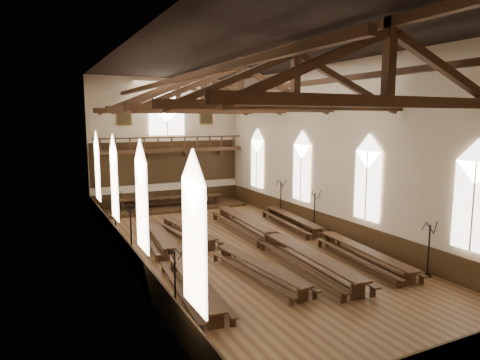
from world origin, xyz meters
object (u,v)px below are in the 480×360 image
object	(u,v)px
high_table	(171,198)
refectory_row_a	(173,255)
dais	(171,207)
candelabrum_left_mid	(131,242)
candelabrum_left_near	(175,296)
refectory_row_d	(324,233)
refectory_row_c	(273,237)
candelabrum_right_near	(428,260)
candelabrum_left_far	(116,223)
candelabrum_right_far	(281,207)
refectory_row_b	(217,246)
candelabrum_right_mid	(314,219)

from	to	relation	value
high_table	refectory_row_a	bearing A→B (deg)	-106.88
dais	candelabrum_left_mid	world-z (taller)	candelabrum_left_mid
candelabrum_left_near	refectory_row_d	bearing A→B (deg)	26.01
refectory_row_c	candelabrum_left_mid	world-z (taller)	candelabrum_left_mid
high_table	candelabrum_left_near	distance (m)	18.24
refectory_row_a	candelabrum_right_near	bearing A→B (deg)	-33.49
dais	high_table	distance (m)	0.72
candelabrum_left_near	candelabrum_left_far	bearing A→B (deg)	90.00
candelabrum_right_far	dais	bearing A→B (deg)	131.89
candelabrum_right_near	candelabrum_right_far	world-z (taller)	candelabrum_right_far
refectory_row_a	refectory_row_d	size ratio (longest dim) A/B	0.98
refectory_row_c	candelabrum_left_near	bearing A→B (deg)	-143.00
refectory_row_d	candelabrum_left_near	distance (m)	11.39
refectory_row_c	candelabrum_right_near	size ratio (longest dim) A/B	6.17
dais	candelabrum_right_near	bearing A→B (deg)	-72.69
refectory_row_c	candelabrum_left_near	size ratio (longest dim) A/B	6.12
refectory_row_b	candelabrum_left_far	world-z (taller)	candelabrum_left_far
refectory_row_c	candelabrum_left_mid	bearing A→B (deg)	167.07
refectory_row_c	candelabrum_left_mid	size ratio (longest dim) A/B	5.46
candelabrum_left_near	candelabrum_right_near	bearing A→B (deg)	-6.46
dais	candelabrum_left_mid	bearing A→B (deg)	-116.79
candelabrum_left_far	dais	bearing A→B (deg)	49.61
refectory_row_c	refectory_row_d	world-z (taller)	refectory_row_c
refectory_row_c	dais	xyz separation A→B (m)	(-1.88, 12.08, -0.50)
candelabrum_left_near	candelabrum_left_mid	size ratio (longest dim) A/B	0.89
candelabrum_right_far	high_table	bearing A→B (deg)	131.89
high_table	candelabrum_right_mid	world-z (taller)	candelabrum_right_mid
candelabrum_left_near	candelabrum_right_mid	distance (m)	13.16
refectory_row_b	high_table	distance (m)	11.99
candelabrum_left_far	refectory_row_a	bearing A→B (deg)	-76.24
refectory_row_c	candelabrum_right_near	world-z (taller)	candelabrum_right_near
dais	candelabrum_right_far	xyz separation A→B (m)	(5.83, -6.50, 0.72)
high_table	candelabrum_right_near	distance (m)	19.60
candelabrum_left_far	candelabrum_right_mid	world-z (taller)	candelabrum_left_far
candelabrum_right_near	candelabrum_right_mid	bearing A→B (deg)	90.00
high_table	candelabrum_right_near	world-z (taller)	candelabrum_right_near
dais	refectory_row_c	bearing A→B (deg)	-81.17
refectory_row_c	candelabrum_right_mid	xyz separation A→B (m)	(3.96, 1.68, 0.18)
candelabrum_left_near	candelabrum_left_far	world-z (taller)	candelabrum_left_far
refectory_row_a	candelabrum_left_far	size ratio (longest dim) A/B	5.14
refectory_row_d	candelabrum_left_near	world-z (taller)	candelabrum_left_near
refectory_row_c	candelabrum_right_far	bearing A→B (deg)	54.64
refectory_row_d	candelabrum_right_mid	size ratio (longest dim) A/B	5.55
candelabrum_right_far	refectory_row_d	bearing A→B (deg)	-98.23
candelabrum_left_mid	candelabrum_right_near	xyz separation A→B (m)	(11.10, -8.28, -0.10)
refectory_row_b	dais	size ratio (longest dim) A/B	1.22
refectory_row_a	refectory_row_c	xyz separation A→B (m)	(5.63, 0.30, 0.10)
refectory_row_c	candelabrum_left_mid	distance (m)	7.33
high_table	candelabrum_left_near	world-z (taller)	candelabrum_left_near
refectory_row_a	candelabrum_right_near	xyz separation A→B (m)	(9.59, -6.34, 0.25)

